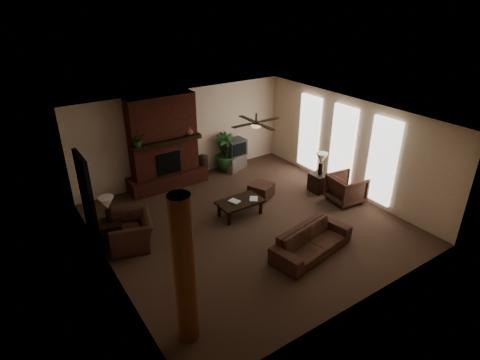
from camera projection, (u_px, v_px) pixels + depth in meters
room_shell at (249, 175)px, 9.57m from camera, size 7.00×7.00×7.00m
fireplace at (165, 150)px, 11.68m from camera, size 2.40×0.70×2.80m
windows at (342, 146)px, 11.47m from camera, size 0.08×3.65×2.35m
log_column at (184, 272)px, 6.31m from camera, size 0.36×0.36×2.80m
doorway at (87, 196)px, 9.35m from camera, size 0.10×1.00×2.10m
ceiling_fan at (256, 124)px, 9.50m from camera, size 1.35×1.35×0.37m
sofa at (312, 238)px, 8.92m from camera, size 2.16×0.96×0.81m
armchair_left at (130, 227)px, 9.16m from camera, size 0.98×1.26×0.98m
armchair_right at (346, 187)px, 11.07m from camera, size 0.91×0.96×0.89m
coffee_table at (240, 203)px, 10.43m from camera, size 1.20×0.70×0.43m
ottoman at (261, 190)px, 11.44m from camera, size 0.79×0.79×0.40m
tv_stand at (234, 162)px, 13.19m from camera, size 0.97×0.78×0.50m
tv at (235, 147)px, 13.00m from camera, size 0.69×0.57×0.52m
floor_vase at (203, 164)px, 12.55m from camera, size 0.34×0.34×0.77m
floor_plant at (226, 160)px, 13.02m from camera, size 0.84×1.35×0.72m
side_table_left at (112, 232)px, 9.36m from camera, size 0.64×0.64×0.55m
lamp_left at (107, 205)px, 9.07m from camera, size 0.45×0.45×0.65m
side_table_right at (319, 182)px, 11.74m from camera, size 0.50×0.50×0.55m
lamp_right at (321, 160)px, 11.44m from camera, size 0.42×0.42×0.65m
mantel_plant at (138, 141)px, 10.78m from camera, size 0.42×0.46×0.33m
mantel_vase at (189, 131)px, 11.68m from camera, size 0.24×0.25×0.22m
book_a at (232, 198)px, 10.22m from camera, size 0.21×0.09×0.29m
book_b at (250, 194)px, 10.43m from camera, size 0.18×0.15×0.29m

